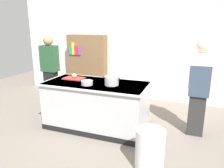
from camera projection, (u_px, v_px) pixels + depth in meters
The scene contains 11 objects.
ground_plane at pixel (97, 127), 4.28m from camera, with size 10.00×10.00×0.00m, color slate.
back_wall at pixel (128, 43), 5.78m from camera, with size 6.40×0.12×3.00m, color silver.
counter_island at pixel (96, 105), 4.16m from camera, with size 1.98×0.98×0.90m.
cutting_board at pixel (74, 78), 4.35m from camera, with size 0.40×0.28×0.02m, color red.
onion at pixel (74, 76), 4.33m from camera, with size 0.10×0.10×0.10m, color tan.
stock_pot at pixel (112, 81), 3.87m from camera, with size 0.32×0.25×0.16m.
mixing_bowl at pixel (87, 83), 3.90m from camera, with size 0.21×0.21×0.08m, color #B7BABF.
trash_bin at pixel (150, 150), 2.95m from camera, with size 0.40×0.40×0.59m, color white.
person_chef at pixel (199, 86), 3.76m from camera, with size 0.38×0.25×1.72m.
person_guest at pixel (50, 71), 5.09m from camera, with size 0.38×0.24×1.72m.
bookshelf at pixel (87, 66), 6.06m from camera, with size 1.10×0.31×1.70m.
Camera 1 is at (1.67, -3.55, 1.93)m, focal length 34.60 mm.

